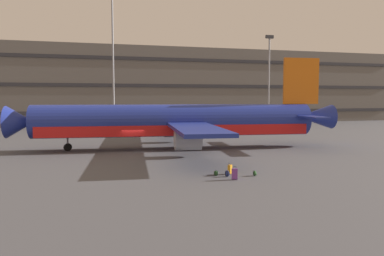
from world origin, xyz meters
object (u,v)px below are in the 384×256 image
airliner (179,122)px  backpack_purple (255,173)px  backpack_laid_flat (216,173)px  suitcase_red (230,169)px  backpack_upright (227,174)px  suitcase_navy (235,174)px

airliner → backpack_purple: 17.13m
backpack_purple → backpack_laid_flat: backpack_purple is taller
suitcase_red → airliner: bearing=91.6°
suitcase_red → backpack_upright: size_ratio=1.63×
airliner → backpack_purple: airliner is taller
airliner → backpack_laid_flat: 16.17m
suitcase_navy → backpack_upright: size_ratio=1.87×
backpack_purple → suitcase_red: bearing=145.3°
airliner → suitcase_navy: airliner is taller
suitcase_navy → backpack_upright: 1.21m
suitcase_navy → backpack_laid_flat: 1.95m
suitcase_navy → backpack_purple: (2.06, 0.86, -0.24)m
airliner → backpack_upright: bearing=-90.4°
suitcase_navy → backpack_laid_flat: (-0.87, 1.73, -0.25)m
backpack_upright → backpack_purple: size_ratio=1.15×
backpack_upright → suitcase_red: bearing=56.4°
backpack_upright → suitcase_navy: bearing=-83.6°
backpack_laid_flat → backpack_upright: bearing=-36.7°
backpack_upright → backpack_purple: bearing=-8.4°
suitcase_navy → backpack_purple: 2.24m
backpack_upright → backpack_laid_flat: 0.92m
backpack_purple → suitcase_navy: bearing=-157.4°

